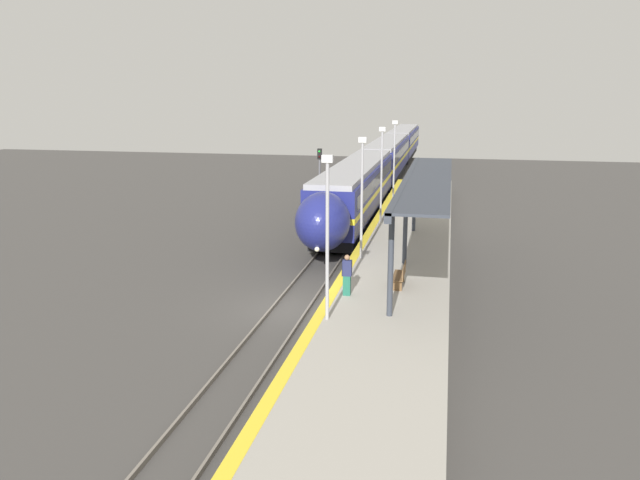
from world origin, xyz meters
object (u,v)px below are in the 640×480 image
Objects in this scene: lamppost_far at (382,169)px; lamppost_mid at (362,190)px; railway_signal at (320,178)px; train at (386,159)px; lamppost_farthest at (394,155)px; person_waiting at (347,275)px; platform_bench at (401,275)px; lamppost_near at (327,228)px.

lamppost_mid is at bearing -90.00° from lamppost_far.
lamppost_mid reaches higher than railway_signal.
lamppost_farthest is at bearing -82.15° from train.
train reaches higher than person_waiting.
platform_bench is 2.49m from person_waiting.
platform_bench is at bearing -83.15° from train.
lamppost_far is (4.54, -4.16, 1.19)m from railway_signal.
lamppost_farthest reaches higher than person_waiting.
lamppost_far is (-2.16, 12.11, 2.71)m from platform_bench.
railway_signal is 6.17m from lamppost_farthest.
lamppost_mid is at bearing 90.00° from lamppost_near.
person_waiting is 18.48m from railway_signal.
train is 39.91m from lamppost_near.
lamppost_farthest is at bearing 90.63° from person_waiting.
platform_bench is 0.29× the size of lamppost_mid.
person_waiting is 13.86m from lamppost_far.
lamppost_mid reaches higher than platform_bench.
lamppost_farthest reaches higher than railway_signal.
lamppost_far is at bearing 100.12° from platform_bench.
train is 39.86× the size of platform_bench.
train is at bearing 93.04° from lamppost_near.
train reaches higher than platform_bench.
lamppost_mid and lamppost_farthest have the same top height.
person_waiting is at bearing -141.10° from platform_bench.
train is 13.16× the size of railway_signal.
railway_signal is at bearing 105.01° from person_waiting.
lamppost_farthest is at bearing 90.00° from lamppost_mid.
platform_bench is 12.59m from lamppost_far.
lamppost_farthest is (2.11, -15.31, 1.89)m from train.
train is at bearing 95.14° from lamppost_far.
lamppost_farthest is at bearing 96.09° from platform_bench.
platform_bench is (4.27, -35.58, -0.82)m from train.
lamppost_near is at bearing -90.00° from lamppost_mid.
person_waiting is 0.29× the size of lamppost_near.
platform_bench is 1.01× the size of person_waiting.
lamppost_far reaches higher than railway_signal.
railway_signal is at bearing 112.38° from platform_bench.
platform_bench is at bearing 62.91° from lamppost_near.
train is 11.43× the size of lamppost_near.
train is 11.43× the size of lamppost_mid.
lamppost_mid is at bearing -90.00° from lamppost_farthest.
lamppost_far and lamppost_farthest have the same top height.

